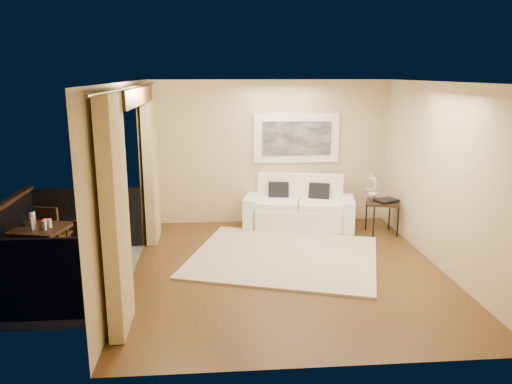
{
  "coord_description": "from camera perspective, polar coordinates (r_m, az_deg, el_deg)",
  "views": [
    {
      "loc": [
        -1.03,
        -6.8,
        2.83
      ],
      "look_at": [
        -0.42,
        0.57,
        1.05
      ],
      "focal_mm": 35.0,
      "sensor_mm": 36.0,
      "label": 1
    }
  ],
  "objects": [
    {
      "name": "sofa",
      "position": [
        9.36,
        4.95,
        -1.95
      ],
      "size": [
        2.13,
        1.25,
        0.96
      ],
      "rotation": [
        0.0,
        0.0,
        -0.21
      ],
      "color": "white",
      "rests_on": "floor"
    },
    {
      "name": "glass_b",
      "position": [
        7.35,
        -22.54,
        -3.32
      ],
      "size": [
        0.06,
        0.06,
        0.12
      ],
      "primitive_type": "cylinder",
      "color": "white",
      "rests_on": "bistro_table"
    },
    {
      "name": "bistro_table",
      "position": [
        7.45,
        -23.34,
        -4.32
      ],
      "size": [
        0.79,
        0.79,
        0.77
      ],
      "rotation": [
        0.0,
        0.0,
        -0.24
      ],
      "color": "black",
      "rests_on": "balcony"
    },
    {
      "name": "tray",
      "position": [
        9.12,
        14.66,
        -0.95
      ],
      "size": [
        0.46,
        0.41,
        0.05
      ],
      "primitive_type": "cube",
      "rotation": [
        0.0,
        0.0,
        0.41
      ],
      "color": "black",
      "rests_on": "side_table"
    },
    {
      "name": "balcony",
      "position": [
        7.64,
        -21.94,
        -7.79
      ],
      "size": [
        1.81,
        2.6,
        1.17
      ],
      "color": "#605B56",
      "rests_on": "ground"
    },
    {
      "name": "glass_a",
      "position": [
        7.27,
        -23.04,
        -3.54
      ],
      "size": [
        0.06,
        0.06,
        0.12
      ],
      "primitive_type": "cylinder",
      "color": "silver",
      "rests_on": "bistro_table"
    },
    {
      "name": "side_table",
      "position": [
        9.17,
        14.27,
        -1.39
      ],
      "size": [
        0.67,
        0.67,
        0.59
      ],
      "rotation": [
        0.0,
        0.0,
        -0.27
      ],
      "color": "black",
      "rests_on": "floor"
    },
    {
      "name": "artwork",
      "position": [
        9.47,
        4.65,
        6.14
      ],
      "size": [
        1.62,
        0.07,
        0.92
      ],
      "color": "white",
      "rests_on": "room_shell"
    },
    {
      "name": "rug",
      "position": [
        7.89,
        3.23,
        -7.37
      ],
      "size": [
        3.42,
        3.19,
        0.04
      ],
      "primitive_type": "cube",
      "rotation": [
        0.0,
        0.0,
        -0.31
      ],
      "color": "beige",
      "rests_on": "floor"
    },
    {
      "name": "ice_bucket",
      "position": [
        7.57,
        -24.46,
        -2.72
      ],
      "size": [
        0.18,
        0.18,
        0.2
      ],
      "primitive_type": "cylinder",
      "color": "silver",
      "rests_on": "bistro_table"
    },
    {
      "name": "floor",
      "position": [
        7.44,
        3.62,
        -8.86
      ],
      "size": [
        5.0,
        5.0,
        0.0
      ],
      "primitive_type": "plane",
      "color": "brown",
      "rests_on": "ground"
    },
    {
      "name": "candle",
      "position": [
        7.55,
        -22.94,
        -3.13
      ],
      "size": [
        0.06,
        0.06,
        0.07
      ],
      "primitive_type": "cylinder",
      "color": "red",
      "rests_on": "bistro_table"
    },
    {
      "name": "curtains",
      "position": [
        7.05,
        -13.45,
        0.92
      ],
      "size": [
        0.16,
        4.8,
        2.64
      ],
      "color": "tan",
      "rests_on": "ground"
    },
    {
      "name": "vase",
      "position": [
        7.29,
        -24.27,
        -3.37
      ],
      "size": [
        0.04,
        0.04,
        0.18
      ],
      "primitive_type": "cylinder",
      "color": "silver",
      "rests_on": "bistro_table"
    },
    {
      "name": "room_shell",
      "position": [
        6.9,
        -14.16,
        10.56
      ],
      "size": [
        5.0,
        6.4,
        5.0
      ],
      "color": "white",
      "rests_on": "ground"
    },
    {
      "name": "balcony_chair_near",
      "position": [
        7.18,
        -18.97,
        -6.19
      ],
      "size": [
        0.47,
        0.47,
        0.87
      ],
      "rotation": [
        0.0,
        0.0,
        -0.31
      ],
      "color": "black",
      "rests_on": "balcony"
    },
    {
      "name": "balcony_chair_far",
      "position": [
        8.16,
        -22.42,
        -4.02
      ],
      "size": [
        0.47,
        0.47,
        0.89
      ],
      "rotation": [
        0.0,
        0.0,
        2.89
      ],
      "color": "black",
      "rests_on": "balcony"
    },
    {
      "name": "orchid",
      "position": [
        9.14,
        13.23,
        0.58
      ],
      "size": [
        0.3,
        0.31,
        0.49
      ],
      "primitive_type": "imported",
      "rotation": [
        0.0,
        0.0,
        0.83
      ],
      "color": "white",
      "rests_on": "side_table"
    }
  ]
}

